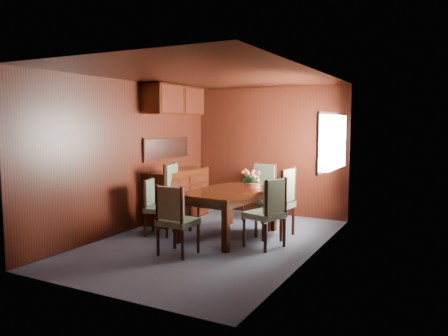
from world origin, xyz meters
The scene contains 11 objects.
ground centered at (0.00, 0.00, 0.00)m, with size 4.50×4.50×0.00m, color #3D4553.
room_shell centered at (-0.10, 0.33, 1.63)m, with size 3.06×4.52×2.41m.
sideboard centered at (-1.25, 1.00, 0.45)m, with size 0.48×1.40×0.90m, color black.
dining_table centered at (0.08, 0.37, 0.62)m, with size 1.10×1.62×0.72m.
chair_left_near centered at (-0.98, -0.04, 0.49)m, with size 0.51×0.52×0.88m.
chair_left_far centered at (-0.94, 0.53, 0.60)m, with size 0.59×0.60×1.07m.
chair_right_near centered at (0.86, 0.09, 0.55)m, with size 0.57×0.59×0.99m.
chair_right_far centered at (0.79, 0.72, 0.59)m, with size 0.52×0.54×1.06m.
chair_head centered at (-0.09, -0.80, 0.52)m, with size 0.46×0.44×0.94m.
chair_foot centered at (0.06, 1.72, 0.56)m, with size 0.56×0.54×1.01m.
flower_centerpiece centered at (0.31, 0.74, 0.86)m, with size 0.30×0.30×0.30m.
Camera 1 is at (3.07, -5.45, 1.74)m, focal length 35.00 mm.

